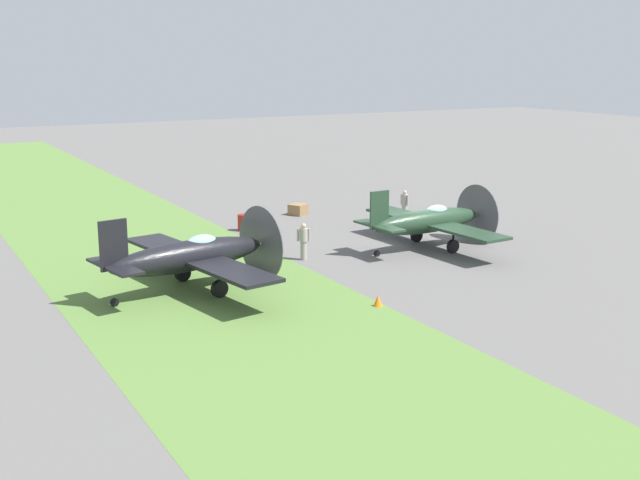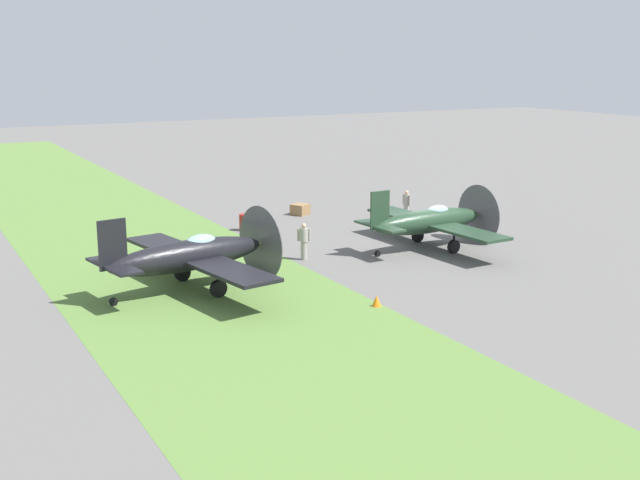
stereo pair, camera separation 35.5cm
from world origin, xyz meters
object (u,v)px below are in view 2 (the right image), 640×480
(airplane_wingman, at_px, (191,255))
(supply_crate, at_px, (300,209))
(ground_crew_mechanic, at_px, (406,205))
(runway_marker_cone, at_px, (377,301))
(airplane_lead, at_px, (431,221))
(ground_crew_chief, at_px, (304,241))
(fuel_drum, at_px, (245,222))

(airplane_wingman, distance_m, supply_crate, 16.31)
(ground_crew_mechanic, height_order, runway_marker_cone, ground_crew_mechanic)
(airplane_lead, distance_m, ground_crew_chief, 6.60)
(fuel_drum, height_order, supply_crate, fuel_drum)
(runway_marker_cone, bearing_deg, ground_crew_mechanic, 141.66)
(runway_marker_cone, bearing_deg, supply_crate, 162.03)
(fuel_drum, distance_m, supply_crate, 5.28)
(ground_crew_chief, bearing_deg, runway_marker_cone, -63.67)
(ground_crew_chief, relative_size, supply_crate, 1.92)
(supply_crate, relative_size, runway_marker_cone, 2.05)
(runway_marker_cone, bearing_deg, airplane_lead, 132.24)
(supply_crate, bearing_deg, ground_crew_mechanic, 47.11)
(ground_crew_mechanic, xyz_separation_m, fuel_drum, (-1.84, -9.32, -0.46))
(airplane_lead, xyz_separation_m, airplane_wingman, (1.31, -12.79, 0.09))
(airplane_wingman, xyz_separation_m, supply_crate, (-11.95, 11.04, -1.14))
(ground_crew_mechanic, bearing_deg, fuel_drum, 72.05)
(airplane_lead, bearing_deg, fuel_drum, -145.23)
(airplane_wingman, bearing_deg, airplane_lead, 86.34)
(fuel_drum, relative_size, supply_crate, 1.00)
(airplane_lead, relative_size, ground_crew_chief, 5.32)
(ground_crew_mechanic, distance_m, runway_marker_cone, 16.60)
(airplane_lead, bearing_deg, ground_crew_chief, -101.71)
(fuel_drum, distance_m, runway_marker_cone, 14.88)
(ground_crew_chief, bearing_deg, fuel_drum, 121.89)
(airplane_lead, xyz_separation_m, runway_marker_cone, (6.70, -7.37, -1.15))
(ground_crew_mechanic, height_order, fuel_drum, ground_crew_mechanic)
(ground_crew_mechanic, relative_size, runway_marker_cone, 3.93)
(ground_crew_chief, height_order, supply_crate, ground_crew_chief)
(supply_crate, height_order, runway_marker_cone, supply_crate)
(airplane_lead, xyz_separation_m, supply_crate, (-10.64, -1.75, -1.05))
(ground_crew_mechanic, bearing_deg, runway_marker_cone, 134.86)
(airplane_wingman, distance_m, ground_crew_chief, 6.69)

